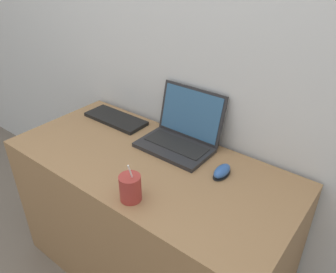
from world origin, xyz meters
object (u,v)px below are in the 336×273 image
at_px(external_keyboard, 116,119).
at_px(drink_cup, 130,187).
at_px(laptop, 181,133).
at_px(computer_mouse, 222,171).

bearing_deg(external_keyboard, drink_cup, -39.10).
xyz_separation_m(laptop, drink_cup, (0.08, -0.44, -0.01)).
bearing_deg(computer_mouse, drink_cup, -119.86).
distance_m(drink_cup, external_keyboard, 0.66).
height_order(drink_cup, computer_mouse, drink_cup).
height_order(drink_cup, external_keyboard, drink_cup).
distance_m(laptop, computer_mouse, 0.30).
relative_size(laptop, external_keyboard, 0.97).
bearing_deg(external_keyboard, laptop, 2.32).
relative_size(drink_cup, external_keyboard, 0.50).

